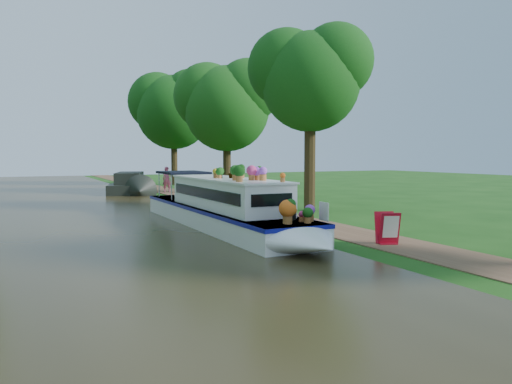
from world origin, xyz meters
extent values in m
plane|color=#164310|center=(0.00, 0.00, 0.00)|extent=(100.00, 100.00, 0.00)
cube|color=#2C2513|center=(-6.00, 0.00, 0.01)|extent=(10.00, 100.00, 0.02)
cube|color=brown|center=(1.20, 0.00, 0.01)|extent=(2.20, 100.00, 0.03)
cube|color=white|center=(-2.25, -0.10, 0.40)|extent=(2.20, 12.00, 0.75)
cube|color=#0E1088|center=(-2.25, -0.10, 0.71)|extent=(2.24, 12.04, 0.12)
cube|color=white|center=(-2.25, -0.90, 1.29)|extent=(1.80, 7.00, 1.05)
cube|color=white|center=(-2.25, -0.90, 1.85)|extent=(1.90, 7.10, 0.06)
cube|color=black|center=(-1.34, -0.90, 1.37)|extent=(0.03, 6.40, 0.38)
cube|color=black|center=(-3.16, -0.90, 1.37)|extent=(0.03, 6.40, 0.38)
cube|color=black|center=(-2.25, 4.20, 1.92)|extent=(1.90, 2.40, 0.10)
cube|color=white|center=(-1.10, -5.50, 1.07)|extent=(0.04, 0.45, 0.55)
imported|color=#114111|center=(-2.63, -2.69, 2.06)|extent=(0.17, 0.22, 0.37)
imported|color=#114111|center=(-2.10, -1.01, 2.10)|extent=(0.30, 0.30, 0.44)
cylinder|color=black|center=(3.80, 3.00, 2.27)|extent=(0.56, 0.56, 4.55)
sphere|color=#0E3A10|center=(3.80, 3.00, 6.23)|extent=(4.80, 4.80, 4.80)
sphere|color=#0E3A10|center=(4.76, 2.28, 7.19)|extent=(3.60, 3.60, 3.60)
sphere|color=#0E3A10|center=(2.96, 3.84, 6.95)|extent=(3.84, 3.84, 3.84)
cylinder|color=black|center=(4.50, 15.00, 1.92)|extent=(0.56, 0.56, 3.85)
sphere|color=#114111|center=(4.50, 15.00, 5.95)|extent=(6.00, 6.00, 6.00)
sphere|color=#114111|center=(5.70, 14.10, 7.15)|extent=(4.50, 4.50, 4.50)
sphere|color=#114111|center=(3.45, 16.05, 6.85)|extent=(4.80, 4.80, 4.80)
cylinder|color=black|center=(4.00, 26.00, 2.10)|extent=(0.56, 0.56, 4.20)
sphere|color=#0E3A10|center=(4.00, 26.00, 6.51)|extent=(6.60, 6.60, 6.60)
sphere|color=#0E3A10|center=(5.32, 25.01, 7.83)|extent=(4.95, 4.95, 4.95)
sphere|color=#0E3A10|center=(2.85, 27.16, 7.50)|extent=(5.28, 5.28, 5.28)
cube|color=black|center=(-1.75, 18.52, 0.36)|extent=(4.10, 7.07, 0.67)
cube|color=black|center=(-1.75, 17.96, 1.09)|extent=(2.81, 4.26, 0.79)
cube|color=#AA0C1F|center=(0.92, -5.95, 0.04)|extent=(0.66, 0.60, 0.03)
cube|color=#AA0C1F|center=(0.92, -6.06, 0.52)|extent=(0.65, 0.44, 0.96)
cube|color=#AA0C1F|center=(0.92, -5.83, 0.52)|extent=(0.65, 0.44, 0.96)
cube|color=white|center=(0.92, -6.10, 0.57)|extent=(0.49, 0.32, 0.67)
imported|color=#DC5A9F|center=(0.82, 17.38, 0.95)|extent=(0.71, 0.50, 1.83)
imported|color=#34601C|center=(-0.60, 1.93, 0.20)|extent=(0.41, 0.36, 0.41)
camera|label=1|loc=(-9.33, -17.66, 2.75)|focal=35.00mm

